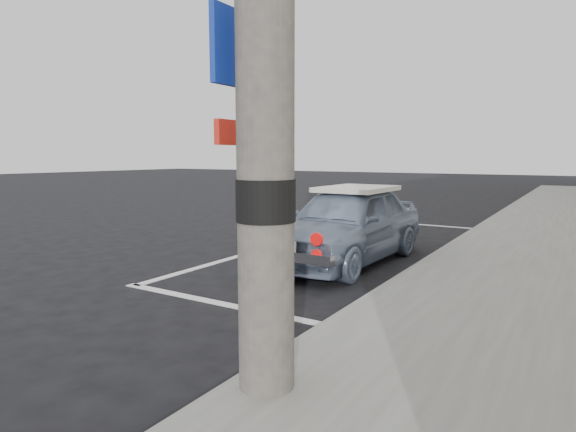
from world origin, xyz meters
name	(u,v)px	position (x,y,z in m)	size (l,w,h in m)	color
ground	(220,287)	(0.00, 0.00, 0.00)	(80.00, 80.00, 0.00)	black
sidewalk	(534,281)	(3.20, 2.00, 0.07)	(2.80, 40.00, 0.15)	slate
pline_rear	(226,304)	(0.50, -0.50, 0.00)	(3.00, 0.12, 0.01)	silver
pline_front	(421,225)	(0.50, 6.50, 0.00)	(3.00, 0.12, 0.01)	silver
pline_side	(288,242)	(-0.90, 3.00, 0.00)	(0.12, 7.00, 0.01)	silver
retro_coupe	(346,224)	(0.69, 2.08, 0.57)	(1.43, 3.36, 1.13)	#7586A2
cat	(283,272)	(0.54, 0.57, 0.14)	(0.34, 0.55, 0.30)	#706356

